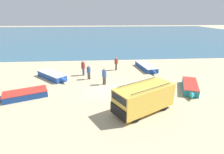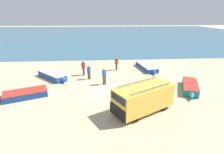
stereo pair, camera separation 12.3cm
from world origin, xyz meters
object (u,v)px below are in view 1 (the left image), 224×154
at_px(parked_van, 143,98).
at_px(fisherman_2, 89,71).
at_px(fishing_rowboat_0, 24,94).
at_px(fisherman_3, 83,67).
at_px(fisherman_1, 104,75).
at_px(fisherman_0, 116,62).
at_px(fishing_rowboat_2, 190,87).
at_px(fishing_rowboat_1, 53,76).
at_px(fishing_rowboat_3, 147,67).

xyz_separation_m(parked_van, fisherman_2, (-4.50, 7.36, -0.15)).
distance_m(fishing_rowboat_0, fisherman_3, 7.58).
bearing_deg(fishing_rowboat_0, fisherman_1, 177.45).
height_order(fishing_rowboat_0, fisherman_1, fisherman_1).
relative_size(fisherman_0, fisherman_2, 1.06).
bearing_deg(fisherman_3, fishing_rowboat_2, -2.84).
xyz_separation_m(parked_van, fishing_rowboat_0, (-10.11, 3.07, -0.85)).
xyz_separation_m(fishing_rowboat_1, fisherman_2, (4.20, -0.50, 0.66)).
bearing_deg(fishing_rowboat_0, fishing_rowboat_3, -171.91).
height_order(fisherman_1, fisherman_3, fisherman_3).
distance_m(fisherman_1, fisherman_2, 2.43).
distance_m(fisherman_1, fisherman_3, 4.01).
xyz_separation_m(parked_van, fisherman_3, (-5.23, 8.82, -0.06)).
distance_m(fishing_rowboat_3, fisherman_0, 4.24).
xyz_separation_m(fishing_rowboat_0, fisherman_3, (4.88, 5.75, 0.79)).
distance_m(fishing_rowboat_2, fisherman_3, 12.08).
bearing_deg(parked_van, fishing_rowboat_1, -71.03).
relative_size(fishing_rowboat_1, fishing_rowboat_2, 0.91).
xyz_separation_m(fishing_rowboat_3, fisherman_3, (-8.38, -1.90, 0.79)).
bearing_deg(fisherman_1, parked_van, -140.92).
height_order(fishing_rowboat_0, fisherman_0, fisherman_0).
height_order(fisherman_0, fisherman_2, fisherman_0).
xyz_separation_m(fishing_rowboat_0, fisherman_2, (5.61, 4.29, 0.70)).
height_order(fisherman_2, fisherman_3, fisherman_3).
distance_m(fishing_rowboat_0, fishing_rowboat_3, 15.31).
distance_m(fishing_rowboat_2, fisherman_1, 8.68).
distance_m(fishing_rowboat_1, fishing_rowboat_3, 12.19).
distance_m(fishing_rowboat_0, fisherman_2, 7.10).
distance_m(fisherman_0, fisherman_2, 4.77).
bearing_deg(fishing_rowboat_0, fisherman_3, -152.23).
height_order(fishing_rowboat_1, fisherman_0, fisherman_0).
bearing_deg(fishing_rowboat_2, fishing_rowboat_1, -83.54).
height_order(fishing_rowboat_1, fishing_rowboat_3, fishing_rowboat_1).
xyz_separation_m(fishing_rowboat_0, fisherman_0, (9.08, 7.56, 0.76)).
distance_m(fishing_rowboat_1, fisherman_1, 6.36).
height_order(fishing_rowboat_2, fisherman_1, fisherman_1).
distance_m(fisherman_2, fisherman_3, 1.63).
bearing_deg(fishing_rowboat_1, fisherman_0, 64.76).
height_order(fishing_rowboat_0, fisherman_2, fisherman_2).
xyz_separation_m(fishing_rowboat_1, fisherman_3, (3.47, 0.96, 0.75)).
distance_m(fishing_rowboat_1, fishing_rowboat_2, 14.94).
bearing_deg(fishing_rowboat_3, fisherman_3, -86.06).
relative_size(parked_van, fisherman_0, 2.90).
distance_m(fishing_rowboat_0, fisherman_0, 11.84).
bearing_deg(fisherman_3, fishing_rowboat_1, -141.15).
bearing_deg(fishing_rowboat_1, parked_van, 2.79).
bearing_deg(fisherman_1, fishing_rowboat_0, 122.13).
distance_m(fishing_rowboat_1, fisherman_2, 4.28).
bearing_deg(fishing_rowboat_2, fisherman_3, -92.76).
distance_m(fishing_rowboat_2, fisherman_2, 10.83).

